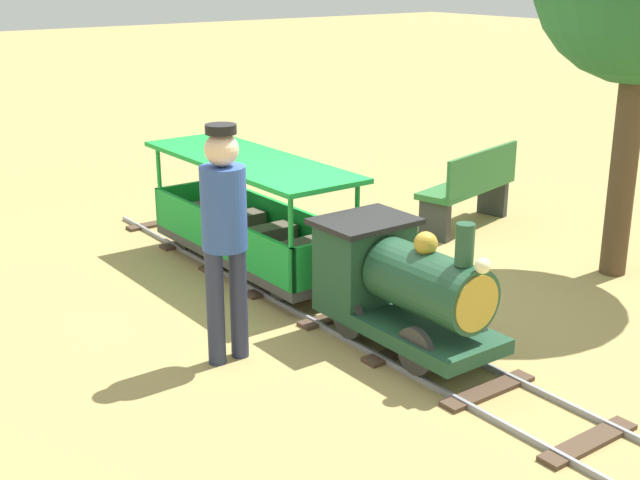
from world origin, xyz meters
TOP-DOWN VIEW (x-y plane):
  - ground_plane at (0.00, 0.00)m, footprint 60.00×60.00m
  - track at (0.00, -0.06)m, footprint 0.73×6.05m
  - locomotive at (0.00, 0.97)m, footprint 0.69×1.45m
  - passenger_car at (0.00, -0.96)m, footprint 0.79×2.35m
  - conductor_person at (1.06, 0.44)m, footprint 0.30×0.30m
  - park_bench at (-2.48, -0.73)m, footprint 1.36×0.69m

SIDE VIEW (x-z plane):
  - ground_plane at x=0.00m, z-range 0.00..0.00m
  - track at x=0.00m, z-range 0.00..0.04m
  - park_bench at x=-2.48m, z-range 0.01..0.83m
  - passenger_car at x=0.00m, z-range -0.06..0.91m
  - locomotive at x=0.00m, z-range -0.02..0.99m
  - conductor_person at x=1.06m, z-range 0.15..1.77m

